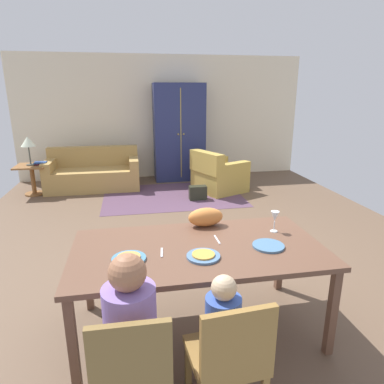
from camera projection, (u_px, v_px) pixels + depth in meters
ground_plane at (188, 231)px, 4.94m from camera, size 6.41×6.67×0.02m
back_wall at (163, 118)px, 7.75m from camera, size 6.41×0.10×2.70m
dining_table at (198, 254)px, 2.70m from camera, size 1.97×1.03×0.76m
plate_near_man at (129, 259)px, 2.48m from camera, size 0.25×0.25×0.02m
pizza_near_man at (129, 257)px, 2.47m from camera, size 0.17×0.17×0.01m
plate_near_child at (203, 256)px, 2.51m from camera, size 0.25×0.25×0.02m
pizza_near_child at (203, 254)px, 2.51m from camera, size 0.17×0.17×0.01m
plate_near_woman at (268, 246)px, 2.68m from camera, size 0.25×0.25×0.02m
wine_glass at (275, 217)px, 2.94m from camera, size 0.07×0.07×0.19m
fork at (162, 252)px, 2.59m from camera, size 0.03×0.15×0.01m
knife at (217, 240)px, 2.81m from camera, size 0.02×0.17×0.01m
dining_chair_man at (132, 370)px, 1.84m from camera, size 0.43×0.43×0.87m
person_man at (132, 344)px, 2.00m from camera, size 0.30×0.40×1.11m
dining_chair_child at (230, 356)px, 1.94m from camera, size 0.45×0.45×0.87m
person_child at (220, 344)px, 2.11m from camera, size 0.22×0.29×0.92m
cat at (206, 217)px, 3.08m from camera, size 0.33×0.18×0.17m
area_rug at (173, 196)px, 6.53m from camera, size 2.60×1.80×0.01m
couch at (94, 174)px, 6.99m from camera, size 1.83×0.86×0.82m
armchair at (218, 176)px, 6.77m from camera, size 1.14×1.13×0.82m
armoire at (179, 133)px, 7.52m from camera, size 1.10×0.59×2.10m
side_table at (32, 176)px, 6.53m from camera, size 0.56×0.56×0.58m
table_lamp at (28, 143)px, 6.35m from camera, size 0.26×0.26×0.54m
book_lower at (42, 164)px, 6.54m from camera, size 0.22×0.16×0.03m
book_upper at (41, 163)px, 6.50m from camera, size 0.22×0.16×0.03m
handbag at (198, 193)px, 6.29m from camera, size 0.32×0.16×0.26m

